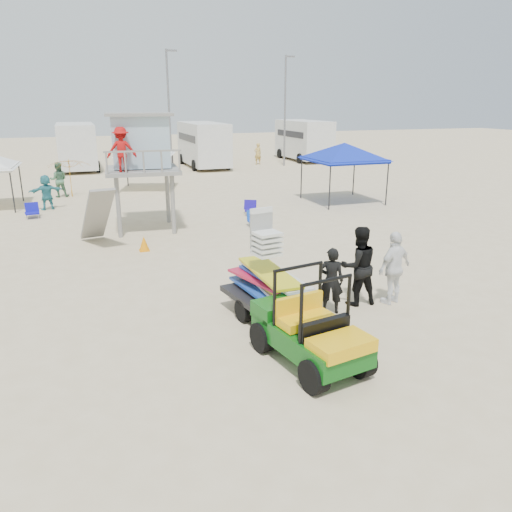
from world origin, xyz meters
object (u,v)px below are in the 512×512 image
object	(u,v)px
surf_trailer	(265,279)
man_left	(331,280)
lifeguard_tower	(138,146)
canopy_blue	(344,146)
utility_cart	(310,323)

from	to	relation	value
surf_trailer	man_left	size ratio (longest dim) A/B	1.67
lifeguard_tower	canopy_blue	size ratio (longest dim) A/B	1.30
canopy_blue	utility_cart	bearing A→B (deg)	-121.30
surf_trailer	lifeguard_tower	distance (m)	9.73
utility_cart	canopy_blue	xyz separation A→B (m)	(8.48, 13.95, 1.88)
utility_cart	surf_trailer	size ratio (longest dim) A/B	0.96
man_left	canopy_blue	xyz separation A→B (m)	(6.96, 11.91, 1.93)
utility_cart	man_left	bearing A→B (deg)	53.21
man_left	lifeguard_tower	size ratio (longest dim) A/B	0.37
lifeguard_tower	canopy_blue	world-z (taller)	lifeguard_tower
lifeguard_tower	canopy_blue	xyz separation A→B (m)	(9.98, 2.27, -0.45)
surf_trailer	canopy_blue	distance (m)	14.49
surf_trailer	lifeguard_tower	xyz separation A→B (m)	(-1.50, 9.34, 2.26)
man_left	canopy_blue	world-z (taller)	canopy_blue
surf_trailer	canopy_blue	xyz separation A→B (m)	(8.48, 11.61, 1.81)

